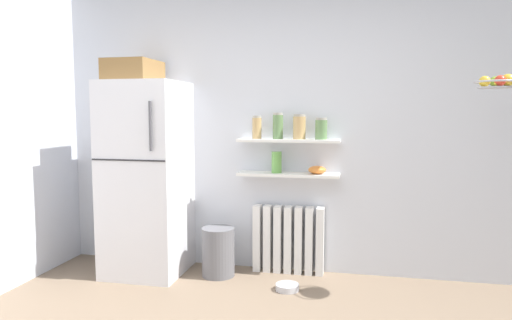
# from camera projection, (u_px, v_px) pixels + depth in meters

# --- Properties ---
(back_wall) EXTENTS (7.04, 0.10, 2.60)m
(back_wall) POSITION_uv_depth(u_px,v_px,m) (297.00, 128.00, 4.19)
(back_wall) COLOR silver
(back_wall) RESTS_ON ground_plane
(refrigerator) EXTENTS (0.66, 0.69, 1.90)m
(refrigerator) POSITION_uv_depth(u_px,v_px,m) (146.00, 174.00, 4.13)
(refrigerator) COLOR silver
(refrigerator) RESTS_ON ground_plane
(radiator) EXTENTS (0.63, 0.12, 0.60)m
(radiator) POSITION_uv_depth(u_px,v_px,m) (288.00, 240.00, 4.17)
(radiator) COLOR white
(radiator) RESTS_ON ground_plane
(wall_shelf_lower) EXTENTS (0.90, 0.22, 0.02)m
(wall_shelf_lower) POSITION_uv_depth(u_px,v_px,m) (288.00, 174.00, 4.08)
(wall_shelf_lower) COLOR white
(wall_shelf_upper) EXTENTS (0.90, 0.22, 0.02)m
(wall_shelf_upper) POSITION_uv_depth(u_px,v_px,m) (289.00, 140.00, 4.05)
(wall_shelf_upper) COLOR white
(storage_jar_0) EXTENTS (0.08, 0.08, 0.20)m
(storage_jar_0) POSITION_uv_depth(u_px,v_px,m) (257.00, 127.00, 4.10)
(storage_jar_0) COLOR tan
(storage_jar_0) RESTS_ON wall_shelf_upper
(storage_jar_1) EXTENTS (0.09, 0.09, 0.23)m
(storage_jar_1) POSITION_uv_depth(u_px,v_px,m) (278.00, 126.00, 4.06)
(storage_jar_1) COLOR #5B7F4C
(storage_jar_1) RESTS_ON wall_shelf_upper
(storage_jar_2) EXTENTS (0.11, 0.11, 0.22)m
(storage_jar_2) POSITION_uv_depth(u_px,v_px,m) (299.00, 127.00, 4.02)
(storage_jar_2) COLOR tan
(storage_jar_2) RESTS_ON wall_shelf_upper
(storage_jar_3) EXTENTS (0.10, 0.10, 0.19)m
(storage_jar_3) POSITION_uv_depth(u_px,v_px,m) (321.00, 129.00, 3.98)
(storage_jar_3) COLOR #5B7F4C
(storage_jar_3) RESTS_ON wall_shelf_upper
(vase) EXTENTS (0.09, 0.09, 0.19)m
(vase) POSITION_uv_depth(u_px,v_px,m) (277.00, 162.00, 4.10)
(vase) COLOR #66A84C
(vase) RESTS_ON wall_shelf_lower
(shelf_bowl) EXTENTS (0.16, 0.16, 0.07)m
(shelf_bowl) POSITION_uv_depth(u_px,v_px,m) (317.00, 170.00, 4.03)
(shelf_bowl) COLOR orange
(shelf_bowl) RESTS_ON wall_shelf_lower
(trash_bin) EXTENTS (0.29, 0.29, 0.43)m
(trash_bin) POSITION_uv_depth(u_px,v_px,m) (218.00, 252.00, 4.09)
(trash_bin) COLOR slate
(trash_bin) RESTS_ON ground_plane
(pet_food_bowl) EXTENTS (0.19, 0.19, 0.05)m
(pet_food_bowl) POSITION_uv_depth(u_px,v_px,m) (287.00, 287.00, 3.77)
(pet_food_bowl) COLOR #B7B7BC
(pet_food_bowl) RESTS_ON ground_plane
(hanging_fruit_basket) EXTENTS (0.29, 0.29, 0.10)m
(hanging_fruit_basket) POSITION_uv_depth(u_px,v_px,m) (497.00, 82.00, 3.28)
(hanging_fruit_basket) COLOR #B2B2B7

